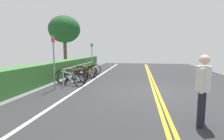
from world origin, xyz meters
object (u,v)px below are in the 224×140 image
(bicycle_3, at_px, (81,74))
(tree_mid, at_px, (64,29))
(bicycle_1, at_px, (71,76))
(bicycle_2, at_px, (76,75))
(bicycle_5, at_px, (86,70))
(bicycle_6, at_px, (89,69))
(sign_post_far, at_px, (92,55))
(bike_rack, at_px, (81,68))
(bicycle_0, at_px, (71,79))
(pedestrian, at_px, (203,86))
(bicycle_4, at_px, (86,72))
(sign_post_near, at_px, (54,58))

(bicycle_3, bearing_deg, tree_mid, 31.44)
(bicycle_1, distance_m, bicycle_2, 0.56)
(bicycle_5, relative_size, bicycle_6, 1.00)
(bicycle_3, relative_size, sign_post_far, 0.74)
(bike_rack, height_order, tree_mid, tree_mid)
(bicycle_3, bearing_deg, bicycle_1, 173.72)
(bicycle_0, bearing_deg, bicycle_5, 4.74)
(bicycle_1, relative_size, pedestrian, 1.03)
(bicycle_5, relative_size, pedestrian, 1.01)
(bicycle_4, height_order, sign_post_near, sign_post_near)
(bicycle_2, bearing_deg, bicycle_3, -7.41)
(bicycle_4, distance_m, tree_mid, 7.19)
(pedestrian, height_order, tree_mid, tree_mid)
(bicycle_0, relative_size, bicycle_6, 1.00)
(bicycle_3, relative_size, bicycle_5, 1.00)
(bicycle_0, xyz_separation_m, bicycle_1, (0.67, 0.26, 0.00))
(bike_rack, distance_m, sign_post_far, 3.40)
(sign_post_far, xyz_separation_m, tree_mid, (2.54, 3.37, 2.27))
(bicycle_1, height_order, bicycle_5, bicycle_5)
(bicycle_5, bearing_deg, bicycle_0, -175.26)
(bicycle_3, xyz_separation_m, pedestrian, (-5.68, -4.94, 0.63))
(bicycle_4, xyz_separation_m, pedestrian, (-6.40, -4.84, 0.60))
(bicycle_4, height_order, pedestrian, pedestrian)
(pedestrian, distance_m, sign_post_far, 10.45)
(bike_rack, distance_m, tree_mid, 7.50)
(bicycle_6, height_order, pedestrian, pedestrian)
(pedestrian, relative_size, sign_post_near, 0.70)
(tree_mid, bearing_deg, pedestrian, -143.60)
(bike_rack, height_order, bicycle_5, bike_rack)
(bicycle_6, distance_m, sign_post_far, 1.74)
(bicycle_0, distance_m, bicycle_1, 0.72)
(bicycle_4, relative_size, tree_mid, 0.33)
(sign_post_far, bearing_deg, tree_mid, 52.98)
(bicycle_4, distance_m, bicycle_6, 1.27)
(pedestrian, height_order, sign_post_far, sign_post_far)
(bicycle_3, bearing_deg, bike_rack, 17.78)
(bicycle_0, bearing_deg, bicycle_3, 3.92)
(bicycle_2, relative_size, sign_post_far, 0.73)
(bicycle_4, height_order, tree_mid, tree_mid)
(pedestrian, xyz_separation_m, sign_post_near, (2.87, 5.16, 0.47))
(sign_post_far, bearing_deg, sign_post_near, -179.75)
(pedestrian, bearing_deg, sign_post_far, 29.78)
(bicycle_3, height_order, sign_post_far, sign_post_far)
(bicycle_2, relative_size, bicycle_5, 0.98)
(bicycle_0, bearing_deg, sign_post_far, 4.14)
(bicycle_0, xyz_separation_m, bicycle_5, (3.20, 0.27, 0.02))
(bike_rack, relative_size, bicycle_2, 3.02)
(bicycle_2, relative_size, pedestrian, 0.99)
(bicycle_3, distance_m, tree_mid, 7.69)
(bicycle_2, distance_m, sign_post_near, 2.44)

